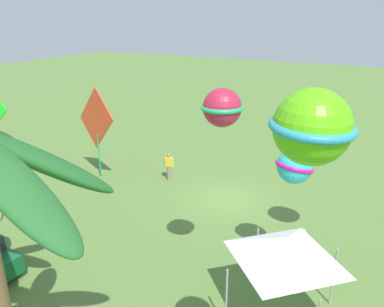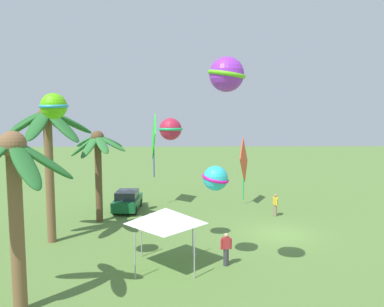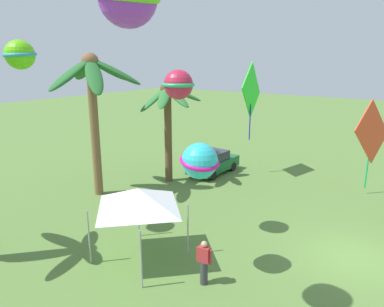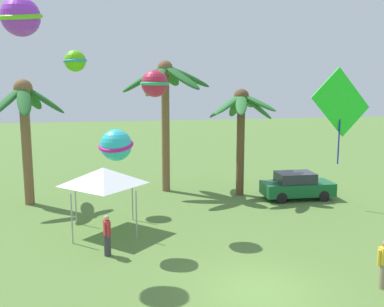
{
  "view_description": "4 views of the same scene",
  "coord_description": "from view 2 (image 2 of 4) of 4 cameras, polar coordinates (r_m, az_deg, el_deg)",
  "views": [
    {
      "loc": [
        -7.0,
        16.52,
        9.03
      ],
      "look_at": [
        -0.63,
        4.93,
        4.19
      ],
      "focal_mm": 36.08,
      "sensor_mm": 36.0,
      "label": 1
    },
    {
      "loc": [
        -22.07,
        5.82,
        7.26
      ],
      "look_at": [
        -1.92,
        5.35,
        5.1
      ],
      "focal_mm": 35.45,
      "sensor_mm": 36.0,
      "label": 2
    },
    {
      "loc": [
        -13.59,
        -2.05,
        7.41
      ],
      "look_at": [
        -2.08,
        6.11,
        3.66
      ],
      "focal_mm": 33.58,
      "sensor_mm": 36.0,
      "label": 3
    },
    {
      "loc": [
        -4.64,
        -12.48,
        6.59
      ],
      "look_at": [
        -1.07,
        5.43,
        3.55
      ],
      "focal_mm": 41.42,
      "sensor_mm": 36.0,
      "label": 4
    }
  ],
  "objects": [
    {
      "name": "ground_plane",
      "position": [
        23.95,
        13.06,
        -11.69
      ],
      "size": [
        120.0,
        120.0,
        0.0
      ],
      "primitive_type": "plane",
      "color": "#567A38"
    },
    {
      "name": "kite_ball_1",
      "position": [
        18.17,
        3.55,
        -3.72
      ],
      "size": [
        1.77,
        1.77,
        1.2
      ],
      "color": "#2CBFCD"
    },
    {
      "name": "palm_tree_1",
      "position": [
        25.79,
        -13.93,
        0.16
      ],
      "size": [
        3.79,
        3.95,
        6.1
      ],
      "color": "brown",
      "rests_on": "ground"
    },
    {
      "name": "festival_tent",
      "position": [
        17.99,
        -3.96,
        -9.35
      ],
      "size": [
        2.86,
        2.86,
        2.85
      ],
      "color": "#9E9EA3",
      "rests_on": "ground"
    },
    {
      "name": "kite_ball_3",
      "position": [
        16.97,
        -20.09,
        6.71
      ],
      "size": [
        1.44,
        1.44,
        1.09
      ],
      "color": "#5AC813"
    },
    {
      "name": "kite_ball_0",
      "position": [
        14.89,
        5.23,
        11.77
      ],
      "size": [
        1.93,
        1.94,
        1.34
      ],
      "color": "purple"
    },
    {
      "name": "parked_car_0",
      "position": [
        28.94,
        -9.69,
        -6.97
      ],
      "size": [
        3.96,
        1.85,
        1.51
      ],
      "color": "#145B2D",
      "rests_on": "ground"
    },
    {
      "name": "spectator_1",
      "position": [
        18.67,
        5.15,
        -14.11
      ],
      "size": [
        0.29,
        0.54,
        1.59
      ],
      "color": "#38383D",
      "rests_on": "ground"
    },
    {
      "name": "palm_tree_0",
      "position": [
        14.84,
        -25.2,
        -3.62
      ],
      "size": [
        4.0,
        4.29,
        6.65
      ],
      "color": "brown",
      "rests_on": "ground"
    },
    {
      "name": "kite_diamond_5",
      "position": [
        30.25,
        7.8,
        -1.11
      ],
      "size": [
        3.42,
        1.18,
        4.99
      ],
      "color": "#EF4426"
    },
    {
      "name": "kite_ball_2",
      "position": [
        19.61,
        -3.26,
        3.69
      ],
      "size": [
        1.27,
        1.27,
        1.15
      ],
      "color": "#B6213F"
    },
    {
      "name": "palm_tree_2",
      "position": [
        22.32,
        -20.92,
        2.64
      ],
      "size": [
        5.25,
        4.95,
        7.72
      ],
      "color": "brown",
      "rests_on": "ground"
    },
    {
      "name": "kite_diamond_4",
      "position": [
        29.35,
        -5.78,
        2.44
      ],
      "size": [
        3.51,
        0.55,
        4.93
      ],
      "color": "#22E829"
    },
    {
      "name": "spectator_0",
      "position": [
        27.56,
        12.42,
        -7.55
      ],
      "size": [
        0.54,
        0.29,
        1.59
      ],
      "color": "gray",
      "rests_on": "ground"
    }
  ]
}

